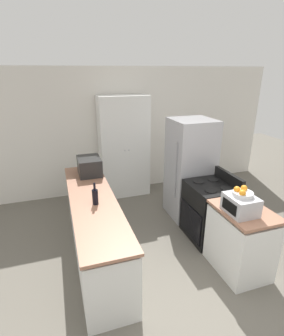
{
  "coord_description": "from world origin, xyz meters",
  "views": [
    {
      "loc": [
        -1.23,
        -1.82,
        2.52
      ],
      "look_at": [
        0.0,
        1.91,
        1.05
      ],
      "focal_mm": 28.0,
      "sensor_mm": 36.0,
      "label": 1
    }
  ],
  "objects_px": {
    "pantry_cabinet": "(124,147)",
    "fruit_bowl": "(242,193)",
    "stove": "(209,211)",
    "wine_bottle": "(95,196)",
    "toaster_oven": "(241,205)",
    "refrigerator": "(190,169)",
    "microwave": "(89,166)"
  },
  "relations": [
    {
      "from": "pantry_cabinet",
      "to": "fruit_bowl",
      "type": "relative_size",
      "value": 8.65
    },
    {
      "from": "stove",
      "to": "wine_bottle",
      "type": "distance_m",
      "value": 1.84
    },
    {
      "from": "toaster_oven",
      "to": "fruit_bowl",
      "type": "bearing_deg",
      "value": 51.43
    },
    {
      "from": "pantry_cabinet",
      "to": "refrigerator",
      "type": "xyz_separation_m",
      "value": [
        0.88,
        -1.21,
        -0.15
      ]
    },
    {
      "from": "pantry_cabinet",
      "to": "fruit_bowl",
      "type": "bearing_deg",
      "value": -75.23
    },
    {
      "from": "wine_bottle",
      "to": "toaster_oven",
      "type": "distance_m",
      "value": 1.8
    },
    {
      "from": "stove",
      "to": "fruit_bowl",
      "type": "height_order",
      "value": "fruit_bowl"
    },
    {
      "from": "pantry_cabinet",
      "to": "fruit_bowl",
      "type": "height_order",
      "value": "pantry_cabinet"
    },
    {
      "from": "microwave",
      "to": "fruit_bowl",
      "type": "relative_size",
      "value": 2.0
    },
    {
      "from": "toaster_oven",
      "to": "refrigerator",
      "type": "bearing_deg",
      "value": 84.06
    },
    {
      "from": "fruit_bowl",
      "to": "wine_bottle",
      "type": "bearing_deg",
      "value": 154.99
    },
    {
      "from": "microwave",
      "to": "wine_bottle",
      "type": "bearing_deg",
      "value": -93.97
    },
    {
      "from": "toaster_oven",
      "to": "fruit_bowl",
      "type": "xyz_separation_m",
      "value": [
        0.01,
        0.01,
        0.15
      ]
    },
    {
      "from": "refrigerator",
      "to": "toaster_oven",
      "type": "bearing_deg",
      "value": -95.94
    },
    {
      "from": "wine_bottle",
      "to": "toaster_oven",
      "type": "bearing_deg",
      "value": -25.45
    },
    {
      "from": "wine_bottle",
      "to": "fruit_bowl",
      "type": "distance_m",
      "value": 1.81
    },
    {
      "from": "pantry_cabinet",
      "to": "refrigerator",
      "type": "distance_m",
      "value": 1.51
    },
    {
      "from": "refrigerator",
      "to": "microwave",
      "type": "height_order",
      "value": "refrigerator"
    },
    {
      "from": "stove",
      "to": "microwave",
      "type": "height_order",
      "value": "microwave"
    },
    {
      "from": "microwave",
      "to": "toaster_oven",
      "type": "distance_m",
      "value": 2.41
    },
    {
      "from": "stove",
      "to": "refrigerator",
      "type": "distance_m",
      "value": 0.86
    },
    {
      "from": "refrigerator",
      "to": "microwave",
      "type": "distance_m",
      "value": 1.74
    },
    {
      "from": "stove",
      "to": "fruit_bowl",
      "type": "distance_m",
      "value": 1.08
    },
    {
      "from": "refrigerator",
      "to": "fruit_bowl",
      "type": "distance_m",
      "value": 1.59
    },
    {
      "from": "stove",
      "to": "toaster_oven",
      "type": "height_order",
      "value": "toaster_oven"
    },
    {
      "from": "fruit_bowl",
      "to": "pantry_cabinet",
      "type": "bearing_deg",
      "value": 104.77
    },
    {
      "from": "microwave",
      "to": "wine_bottle",
      "type": "xyz_separation_m",
      "value": [
        -0.07,
        -1.08,
        -0.03
      ]
    },
    {
      "from": "wine_bottle",
      "to": "fruit_bowl",
      "type": "bearing_deg",
      "value": -25.01
    },
    {
      "from": "fruit_bowl",
      "to": "toaster_oven",
      "type": "bearing_deg",
      "value": -128.57
    },
    {
      "from": "refrigerator",
      "to": "fruit_bowl",
      "type": "relative_size",
      "value": 7.36
    },
    {
      "from": "refrigerator",
      "to": "wine_bottle",
      "type": "distance_m",
      "value": 1.96
    },
    {
      "from": "stove",
      "to": "microwave",
      "type": "relative_size",
      "value": 2.21
    }
  ]
}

